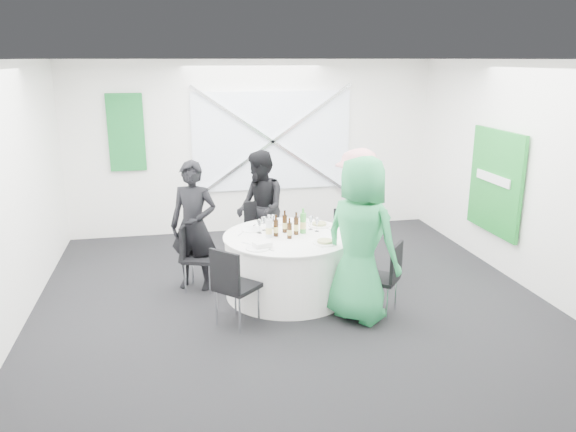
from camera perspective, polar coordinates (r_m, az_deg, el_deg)
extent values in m
plane|color=black|center=(6.83, 0.34, -8.55)|extent=(6.00, 6.00, 0.00)
plane|color=silver|center=(6.23, 0.38, 15.65)|extent=(6.00, 6.00, 0.00)
plane|color=white|center=(9.29, -3.49, 6.98)|extent=(6.00, 0.00, 6.00)
plane|color=white|center=(3.63, 10.26, -7.34)|extent=(6.00, 0.00, 6.00)
plane|color=white|center=(6.48, -26.57, 1.49)|extent=(0.00, 6.00, 6.00)
plane|color=white|center=(7.58, 23.19, 3.74)|extent=(0.00, 6.00, 6.00)
cube|color=silver|center=(9.28, -1.62, 7.62)|extent=(2.60, 0.03, 1.60)
cube|color=silver|center=(9.24, -1.58, 7.58)|extent=(2.63, 0.05, 1.84)
cube|color=silver|center=(9.24, -1.58, 7.58)|extent=(2.63, 0.05, 1.84)
cube|color=#166E34|center=(9.14, -16.12, 8.15)|extent=(0.55, 0.04, 1.20)
cube|color=#188429|center=(8.08, 20.31, 3.25)|extent=(0.05, 1.20, 1.40)
cylinder|color=white|center=(6.87, 0.00, -5.06)|extent=(1.52, 1.52, 0.74)
cylinder|color=white|center=(6.75, 0.00, -2.04)|extent=(1.56, 1.56, 0.02)
cube|color=black|center=(7.75, -2.65, -2.11)|extent=(0.47, 0.47, 0.05)
cube|color=black|center=(7.86, -3.12, -0.01)|extent=(0.39, 0.10, 0.44)
cylinder|color=silver|center=(8.02, -1.88, -3.20)|extent=(0.02, 0.02, 0.42)
cylinder|color=silver|center=(7.92, -4.14, -3.47)|extent=(0.02, 0.02, 0.42)
cylinder|color=silver|center=(7.72, -1.08, -3.94)|extent=(0.02, 0.02, 0.42)
cylinder|color=silver|center=(7.63, -3.42, -4.24)|extent=(0.02, 0.02, 0.42)
cube|color=black|center=(7.08, -8.89, -4.28)|extent=(0.49, 0.49, 0.05)
cube|color=black|center=(7.06, -10.39, -2.46)|extent=(0.15, 0.36, 0.41)
cylinder|color=silver|center=(7.34, -9.65, -5.37)|extent=(0.02, 0.02, 0.39)
cylinder|color=silver|center=(7.06, -10.39, -6.26)|extent=(0.02, 0.02, 0.39)
cylinder|color=silver|center=(7.25, -7.30, -5.53)|extent=(0.02, 0.02, 0.39)
cylinder|color=silver|center=(6.98, -7.95, -6.43)|extent=(0.02, 0.02, 0.39)
cube|color=black|center=(7.60, 4.96, -2.80)|extent=(0.52, 0.52, 0.04)
cube|color=black|center=(7.68, 5.78, -0.90)|extent=(0.25, 0.30, 0.40)
cylinder|color=silver|center=(7.71, 6.49, -4.23)|extent=(0.02, 0.02, 0.38)
cylinder|color=silver|center=(7.87, 4.68, -3.75)|extent=(0.02, 0.02, 0.38)
cylinder|color=silver|center=(7.48, 5.18, -4.84)|extent=(0.02, 0.02, 0.38)
cylinder|color=silver|center=(7.64, 3.33, -4.33)|extent=(0.02, 0.02, 0.38)
cube|color=black|center=(6.45, 9.27, -6.30)|extent=(0.54, 0.54, 0.05)
cube|color=black|center=(6.32, 10.95, -4.62)|extent=(0.26, 0.31, 0.41)
cylinder|color=silver|center=(6.35, 10.10, -8.80)|extent=(0.02, 0.02, 0.39)
cylinder|color=silver|center=(6.63, 10.91, -7.77)|extent=(0.02, 0.02, 0.39)
cylinder|color=silver|center=(6.44, 7.42, -8.34)|extent=(0.02, 0.02, 0.39)
cylinder|color=silver|center=(6.71, 8.33, -7.35)|extent=(0.02, 0.02, 0.39)
cube|color=black|center=(6.12, -5.19, -7.16)|extent=(0.57, 0.57, 0.05)
cube|color=black|center=(5.90, -6.45, -5.59)|extent=(0.30, 0.30, 0.43)
cylinder|color=silver|center=(6.20, -7.30, -9.22)|extent=(0.02, 0.02, 0.41)
cylinder|color=silver|center=(6.01, -4.92, -10.00)|extent=(0.02, 0.02, 0.41)
cylinder|color=silver|center=(6.43, -5.35, -8.23)|extent=(0.02, 0.02, 0.41)
cylinder|color=silver|center=(6.24, -3.00, -8.94)|extent=(0.02, 0.02, 0.41)
imported|color=black|center=(7.03, -9.55, -1.00)|extent=(0.70, 0.58, 1.62)
imported|color=black|center=(7.77, -2.83, 0.76)|extent=(0.54, 0.84, 1.61)
imported|color=#D18789|center=(7.53, 7.09, 0.48)|extent=(1.20, 0.97, 1.69)
imported|color=#299853|center=(6.12, 7.39, -2.42)|extent=(1.01, 1.07, 1.84)
cylinder|color=white|center=(7.27, -0.49, -0.59)|extent=(0.29, 0.29, 0.01)
cylinder|color=white|center=(6.95, -3.68, -1.39)|extent=(0.26, 0.26, 0.01)
cylinder|color=white|center=(7.13, 3.20, -0.94)|extent=(0.28, 0.28, 0.01)
cylinder|color=#899D54|center=(7.12, 3.20, -0.79)|extent=(0.18, 0.18, 0.02)
cylinder|color=white|center=(6.46, 3.77, -2.73)|extent=(0.27, 0.27, 0.01)
cylinder|color=#899D54|center=(6.45, 3.78, -2.57)|extent=(0.18, 0.18, 0.02)
cylinder|color=white|center=(6.28, -3.10, -3.28)|extent=(0.27, 0.27, 0.01)
cube|color=white|center=(6.29, -2.62, -2.90)|extent=(0.22, 0.18, 0.05)
cylinder|color=#331B09|center=(6.68, -1.24, -1.22)|extent=(0.06, 0.06, 0.20)
cylinder|color=#331B09|center=(6.64, -1.24, -0.13)|extent=(0.02, 0.02, 0.06)
cylinder|color=#CFBE6D|center=(6.69, -1.23, -1.39)|extent=(0.06, 0.06, 0.07)
cylinder|color=#331B09|center=(6.82, -0.33, -0.80)|extent=(0.06, 0.06, 0.22)
cylinder|color=#331B09|center=(6.78, -0.33, 0.33)|extent=(0.02, 0.02, 0.06)
cylinder|color=#CFBE6D|center=(6.83, -0.33, -0.97)|extent=(0.06, 0.06, 0.08)
cylinder|color=#331B09|center=(6.74, 0.83, -0.99)|extent=(0.06, 0.06, 0.22)
cylinder|color=#331B09|center=(6.70, 0.84, 0.15)|extent=(0.02, 0.02, 0.06)
cylinder|color=#CFBE6D|center=(6.75, 0.83, -1.17)|extent=(0.06, 0.06, 0.08)
cylinder|color=#331B09|center=(6.60, 0.15, -1.50)|extent=(0.06, 0.06, 0.19)
cylinder|color=#331B09|center=(6.56, 0.15, -0.46)|extent=(0.02, 0.02, 0.06)
cylinder|color=#CFBE6D|center=(6.60, 0.15, -1.66)|extent=(0.06, 0.06, 0.07)
cylinder|color=green|center=(6.79, 1.54, -0.73)|extent=(0.08, 0.08, 0.25)
cylinder|color=green|center=(6.75, 1.55, 0.54)|extent=(0.03, 0.03, 0.06)
cylinder|color=#CFBE6D|center=(6.80, 1.54, -0.93)|extent=(0.08, 0.08, 0.09)
cylinder|color=silver|center=(6.63, -1.94, -1.30)|extent=(0.08, 0.08, 0.22)
cylinder|color=silver|center=(6.59, -1.96, -0.14)|extent=(0.03, 0.03, 0.06)
cylinder|color=#CFBE6D|center=(6.64, -1.94, -1.48)|extent=(0.08, 0.08, 0.08)
cylinder|color=white|center=(7.02, -1.52, -1.24)|extent=(0.06, 0.06, 0.00)
cylinder|color=white|center=(7.00, -1.53, -0.83)|extent=(0.01, 0.01, 0.10)
cone|color=white|center=(6.98, -1.53, -0.23)|extent=(0.07, 0.07, 0.08)
cylinder|color=white|center=(6.97, 2.31, -1.36)|extent=(0.06, 0.06, 0.00)
cylinder|color=white|center=(6.96, 2.31, -0.95)|extent=(0.01, 0.01, 0.10)
cone|color=white|center=(6.94, 2.32, -0.35)|extent=(0.07, 0.07, 0.08)
cylinder|color=white|center=(6.83, -2.91, -1.74)|extent=(0.06, 0.06, 0.00)
cylinder|color=white|center=(6.81, -2.91, -1.32)|extent=(0.01, 0.01, 0.10)
cone|color=white|center=(6.79, -2.92, -0.71)|extent=(0.07, 0.07, 0.08)
cylinder|color=white|center=(6.90, 2.94, -1.54)|extent=(0.06, 0.06, 0.00)
cylinder|color=white|center=(6.89, 2.95, -1.13)|extent=(0.01, 0.01, 0.10)
cone|color=white|center=(6.87, 2.96, -0.52)|extent=(0.07, 0.07, 0.08)
cylinder|color=white|center=(6.94, -2.45, -1.45)|extent=(0.06, 0.06, 0.00)
cylinder|color=white|center=(6.92, -2.45, -1.03)|extent=(0.01, 0.01, 0.10)
cone|color=white|center=(6.90, -2.46, -0.43)|extent=(0.07, 0.07, 0.08)
cube|color=silver|center=(7.29, 0.02, -0.57)|extent=(0.15, 0.03, 0.01)
cube|color=silver|center=(7.21, -2.52, -0.78)|extent=(0.15, 0.03, 0.01)
cube|color=silver|center=(7.11, -3.58, -1.04)|extent=(0.10, 0.13, 0.01)
cube|color=silver|center=(6.79, -4.86, -1.86)|extent=(0.09, 0.14, 0.01)
cube|color=silver|center=(6.98, 4.35, -1.37)|extent=(0.09, 0.14, 0.01)
cube|color=silver|center=(7.24, 2.08, -0.71)|extent=(0.10, 0.13, 0.01)
cube|color=silver|center=(6.45, -4.23, -2.81)|extent=(0.11, 0.12, 0.01)
cube|color=silver|center=(6.24, -1.92, -3.43)|extent=(0.11, 0.12, 0.01)
cube|color=silver|center=(6.37, 3.69, -3.04)|extent=(0.11, 0.13, 0.01)
cube|color=silver|center=(6.61, 4.81, -2.35)|extent=(0.12, 0.12, 0.01)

